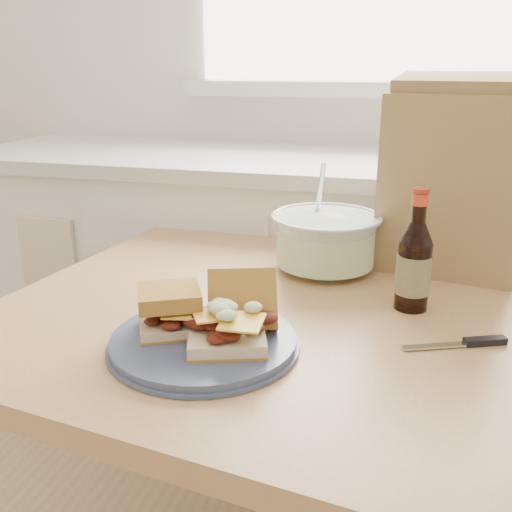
% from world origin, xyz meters
% --- Properties ---
extents(wall_back, '(4.00, 0.02, 2.70)m').
position_xyz_m(wall_back, '(0.00, 2.00, 1.35)').
color(wall_back, white).
rests_on(wall_back, ground).
extents(cabinet_run, '(2.50, 0.64, 0.94)m').
position_xyz_m(cabinet_run, '(-0.00, 1.70, 0.47)').
color(cabinet_run, white).
rests_on(cabinet_run, ground).
extents(dining_table, '(1.05, 1.05, 0.77)m').
position_xyz_m(dining_table, '(-0.14, 0.98, 0.66)').
color(dining_table, tan).
rests_on(dining_table, ground).
extents(plate, '(0.30, 0.30, 0.02)m').
position_xyz_m(plate, '(-0.18, 0.77, 0.78)').
color(plate, '#3E4865').
rests_on(plate, dining_table).
extents(sandwich_left, '(0.13, 0.12, 0.07)m').
position_xyz_m(sandwich_left, '(-0.23, 0.77, 0.83)').
color(sandwich_left, beige).
rests_on(sandwich_left, plate).
extents(sandwich_right, '(0.15, 0.19, 0.10)m').
position_xyz_m(sandwich_right, '(-0.13, 0.77, 0.83)').
color(sandwich_right, beige).
rests_on(sandwich_right, plate).
extents(coleslaw_bowl, '(0.24, 0.24, 0.24)m').
position_xyz_m(coleslaw_bowl, '(-0.04, 1.18, 0.84)').
color(coleslaw_bowl, silver).
rests_on(coleslaw_bowl, dining_table).
extents(beer_bottle, '(0.06, 0.06, 0.23)m').
position_xyz_m(beer_bottle, '(0.14, 1.01, 0.86)').
color(beer_bottle, black).
rests_on(beer_bottle, dining_table).
extents(knife, '(0.17, 0.08, 0.01)m').
position_xyz_m(knife, '(0.24, 0.89, 0.78)').
color(knife, silver).
rests_on(knife, dining_table).
extents(paper_bag, '(0.32, 0.24, 0.37)m').
position_xyz_m(paper_bag, '(0.21, 1.26, 0.96)').
color(paper_bag, '#A78650').
rests_on(paper_bag, dining_table).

